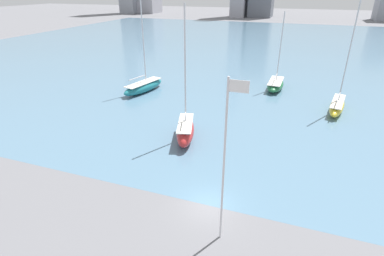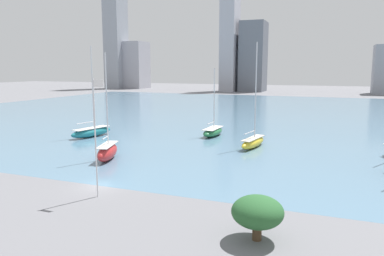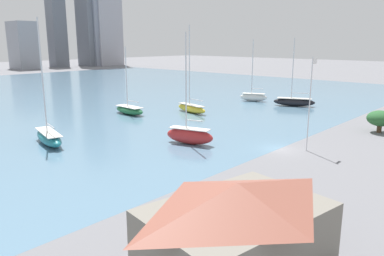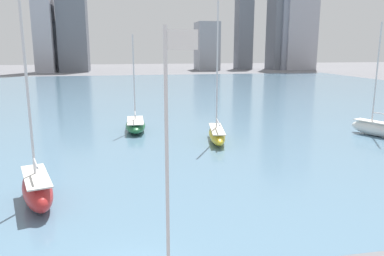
# 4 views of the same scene
# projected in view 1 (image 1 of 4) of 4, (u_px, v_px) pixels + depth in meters

# --- Properties ---
(ground_plane) EXTENTS (500.00, 500.00, 0.00)m
(ground_plane) POSITION_uv_depth(u_px,v_px,m) (208.00, 205.00, 24.24)
(ground_plane) COLOR slate
(harbor_water) EXTENTS (180.00, 140.00, 0.00)m
(harbor_water) POSITION_uv_depth(u_px,v_px,m) (281.00, 50.00, 83.79)
(harbor_water) COLOR slate
(harbor_water) RESTS_ON ground_plane
(flag_pole) EXTENTS (1.24, 0.14, 11.64)m
(flag_pole) POSITION_uv_depth(u_px,v_px,m) (225.00, 161.00, 18.48)
(flag_pole) COLOR silver
(flag_pole) RESTS_ON ground_plane
(sailboat_yellow) EXTENTS (3.13, 8.35, 16.54)m
(sailboat_yellow) POSITION_uv_depth(u_px,v_px,m) (337.00, 105.00, 42.03)
(sailboat_yellow) COLOR yellow
(sailboat_yellow) RESTS_ON harbor_water
(sailboat_teal) EXTENTS (4.30, 9.30, 16.46)m
(sailboat_teal) POSITION_uv_depth(u_px,v_px,m) (144.00, 86.00, 49.93)
(sailboat_teal) COLOR #1E757F
(sailboat_teal) RESTS_ON harbor_water
(sailboat_green) EXTENTS (2.82, 7.65, 12.55)m
(sailboat_green) POSITION_uv_depth(u_px,v_px,m) (275.00, 84.00, 51.28)
(sailboat_green) COLOR #236B3D
(sailboat_green) RESTS_ON harbor_water
(sailboat_red) EXTENTS (3.80, 7.03, 14.64)m
(sailboat_red) POSITION_uv_depth(u_px,v_px,m) (185.00, 130.00, 34.12)
(sailboat_red) COLOR #B72828
(sailboat_red) RESTS_ON harbor_water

